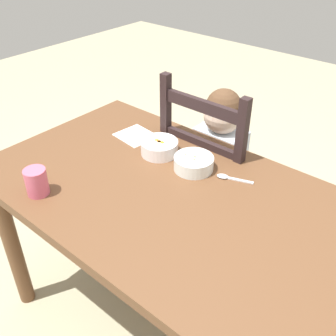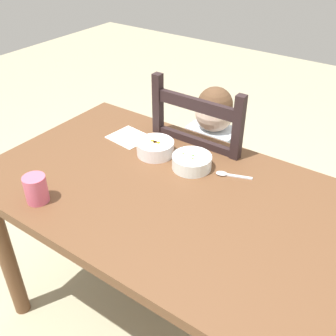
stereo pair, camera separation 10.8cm
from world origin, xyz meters
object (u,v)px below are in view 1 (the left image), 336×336
dining_chair (214,186)px  drinking_cup (37,182)px  spoon (228,177)px  child_figure (216,159)px  bowl_of_peas (194,163)px  dining_table (171,215)px  bowl_of_carrots (159,147)px

dining_chair → drinking_cup: bearing=-107.0°
spoon → child_figure: bearing=130.7°
bowl_of_peas → spoon: bowl_of_peas is taller
dining_chair → spoon: size_ratio=7.71×
spoon → drinking_cup: drinking_cup is taller
dining_table → dining_chair: dining_chair is taller
drinking_cup → dining_table: bearing=41.5°
dining_chair → child_figure: (-0.00, -0.00, 0.16)m
child_figure → spoon: (0.22, -0.26, 0.14)m
dining_chair → bowl_of_carrots: (-0.09, -0.29, 0.32)m
dining_chair → drinking_cup: (-0.23, -0.77, 0.34)m
bowl_of_peas → bowl_of_carrots: size_ratio=1.01×
dining_table → spoon: spoon is taller
dining_table → bowl_of_peas: 0.22m
child_figure → spoon: size_ratio=7.19×
bowl_of_peas → dining_table: bearing=-80.7°
dining_chair → bowl_of_peas: 0.44m
child_figure → bowl_of_peas: size_ratio=6.43×
dining_table → child_figure: child_figure is taller
dining_chair → dining_table: bearing=-76.1°
dining_chair → spoon: 0.45m
dining_table → bowl_of_carrots: bowl_of_carrots is taller
dining_table → drinking_cup: bearing=-138.5°
child_figure → bowl_of_carrots: bearing=-106.6°
child_figure → bowl_of_carrots: 0.35m
bowl_of_carrots → drinking_cup: size_ratio=1.54×
dining_table → dining_chair: 0.51m
dining_chair → child_figure: bearing=-91.5°
dining_chair → child_figure: 0.16m
dining_chair → drinking_cup: size_ratio=10.66×
drinking_cup → child_figure: bearing=73.0°
child_figure → bowl_of_peas: bearing=-73.4°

